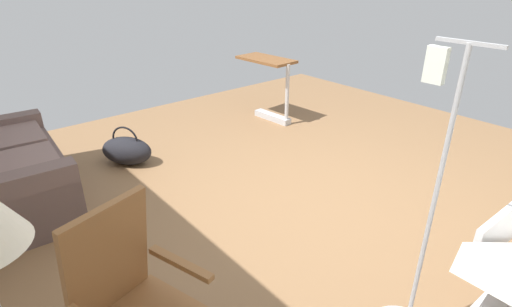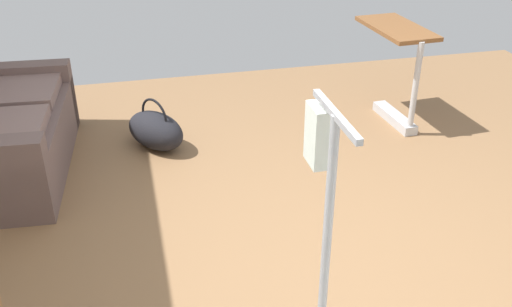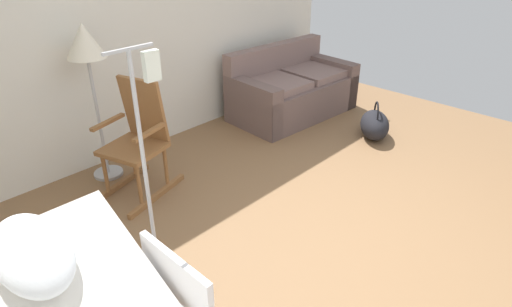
# 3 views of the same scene
# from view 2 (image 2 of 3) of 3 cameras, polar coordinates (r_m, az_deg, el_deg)

# --- Properties ---
(ground_plane) EXTENTS (6.85, 6.85, 0.00)m
(ground_plane) POSITION_cam_2_polar(r_m,az_deg,el_deg) (3.47, 8.07, -11.74)
(ground_plane) COLOR olive
(couch) EXTENTS (1.65, 0.95, 0.85)m
(couch) POSITION_cam_2_polar(r_m,az_deg,el_deg) (4.69, -23.97, 1.74)
(couch) COLOR #68534F
(couch) RESTS_ON ground
(overbed_table) EXTENTS (0.85, 0.45, 0.84)m
(overbed_table) POSITION_cam_2_polar(r_m,az_deg,el_deg) (5.19, 13.82, 8.66)
(overbed_table) COLOR #B2B5BA
(overbed_table) RESTS_ON ground
(duffel_bag) EXTENTS (0.64, 0.59, 0.43)m
(duffel_bag) POSITION_cam_2_polar(r_m,az_deg,el_deg) (4.77, -9.89, 2.29)
(duffel_bag) COLOR black
(duffel_bag) RESTS_ON ground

